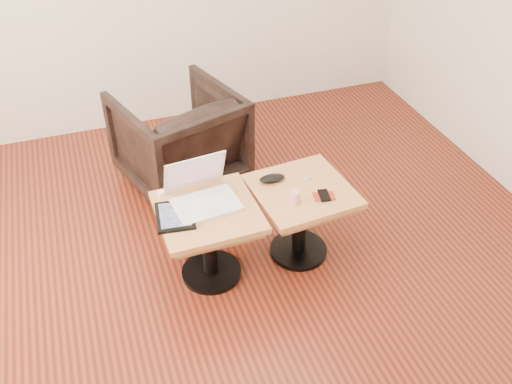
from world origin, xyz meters
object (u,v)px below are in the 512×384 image
object	(u,v)px
side_table_left	(208,227)
striped_cup	(295,197)
laptop	(203,194)
armchair	(179,139)
side_table_right	(301,205)

from	to	relation	value
side_table_left	striped_cup	world-z (taller)	striped_cup
laptop	armchair	distance (m)	0.94
striped_cup	armchair	xyz separation A→B (m)	(-0.42, 1.11, -0.19)
side_table_left	striped_cup	xyz separation A→B (m)	(0.48, -0.10, 0.16)
side_table_right	laptop	size ratio (longest dim) A/B	1.52
side_table_left	side_table_right	xyz separation A→B (m)	(0.57, 0.00, 0.00)
side_table_left	armchair	bearing A→B (deg)	85.34
striped_cup	side_table_right	bearing A→B (deg)	50.30
armchair	striped_cup	bearing A→B (deg)	93.22
side_table_left	armchair	world-z (taller)	armchair
side_table_left	laptop	bearing A→B (deg)	90.65
striped_cup	armchair	bearing A→B (deg)	110.70
side_table_right	striped_cup	distance (m)	0.22
side_table_left	side_table_right	bearing A→B (deg)	-0.65
side_table_left	side_table_right	world-z (taller)	same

